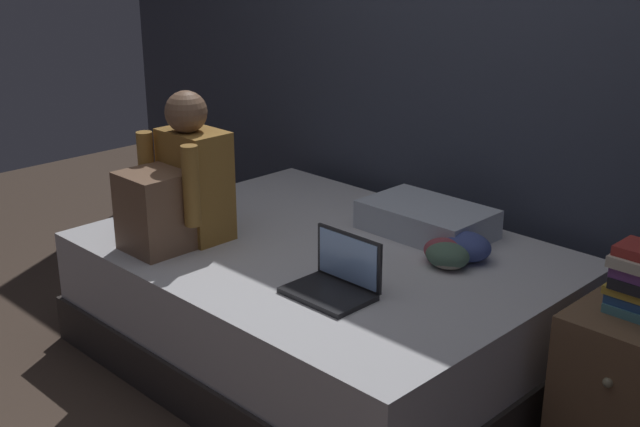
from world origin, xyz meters
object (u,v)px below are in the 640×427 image
(bed, at_px, (324,304))
(pillow, at_px, (426,219))
(person_sitting, at_px, (179,187))
(laptop, at_px, (336,279))
(nightstand, at_px, (633,391))
(clothes_pile, at_px, (454,252))

(bed, bearing_deg, pillow, 66.49)
(person_sitting, bearing_deg, laptop, 6.38)
(nightstand, distance_m, clothes_pile, 0.86)
(nightstand, distance_m, laptop, 1.12)
(bed, bearing_deg, nightstand, 9.77)
(person_sitting, distance_m, laptop, 0.87)
(laptop, bearing_deg, pillow, 101.68)
(person_sitting, relative_size, pillow, 1.17)
(laptop, bearing_deg, clothes_pile, 74.93)
(pillow, bearing_deg, laptop, -78.32)
(bed, distance_m, nightstand, 1.32)
(nightstand, distance_m, pillow, 1.17)
(bed, xyz_separation_m, pillow, (0.20, 0.45, 0.33))
(bed, relative_size, laptop, 6.25)
(bed, distance_m, pillow, 0.59)
(nightstand, bearing_deg, laptop, -151.68)
(person_sitting, relative_size, laptop, 2.05)
(nightstand, bearing_deg, clothes_pile, 178.20)
(nightstand, xyz_separation_m, laptop, (-0.95, -0.51, 0.29))
(clothes_pile, bearing_deg, person_sitting, -147.39)
(nightstand, xyz_separation_m, pillow, (-1.10, 0.23, 0.30))
(laptop, height_order, pillow, laptop)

